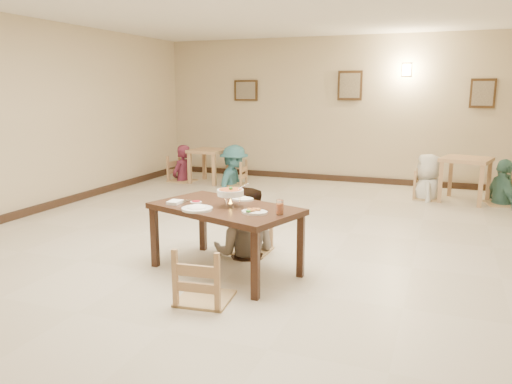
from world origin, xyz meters
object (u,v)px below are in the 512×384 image
at_px(chair_near, 204,248).
at_px(curry_warmer, 230,193).
at_px(bg_table_right, 466,166).
at_px(bg_diner_b, 234,145).
at_px(bg_chair_lr, 234,162).
at_px(bg_table_left, 209,156).
at_px(bg_diner_c, 430,154).
at_px(bg_diner_d, 506,159).
at_px(bg_chair_ll, 182,158).
at_px(main_diner, 245,187).
at_px(bg_chair_rr, 504,175).
at_px(bg_diner_a, 181,145).
at_px(chair_far, 252,215).
at_px(bg_chair_rl, 429,172).
at_px(drink_glass, 280,208).
at_px(main_table, 225,213).

relative_size(chair_near, curry_warmer, 3.28).
height_order(curry_warmer, bg_table_right, curry_warmer).
bearing_deg(curry_warmer, bg_diner_b, 113.05).
distance_m(bg_table_right, bg_chair_lr, 4.36).
relative_size(curry_warmer, bg_table_left, 0.41).
relative_size(bg_diner_c, bg_diner_d, 1.03).
relative_size(bg_table_left, bg_chair_ll, 0.74).
height_order(main_diner, curry_warmer, main_diner).
relative_size(curry_warmer, bg_chair_rr, 0.31).
relative_size(bg_diner_a, bg_diner_b, 0.94).
xyz_separation_m(bg_diner_b, bg_diner_d, (4.95, 0.01, -0.04)).
bearing_deg(bg_table_left, curry_warmer, -61.24).
bearing_deg(bg_chair_lr, chair_near, 16.16).
height_order(curry_warmer, bg_chair_lr, curry_warmer).
bearing_deg(chair_far, bg_chair_rl, 65.87).
bearing_deg(bg_diner_c, bg_diner_a, -94.33).
relative_size(drink_glass, bg_diner_c, 0.09).
xyz_separation_m(drink_glass, bg_chair_ll, (-3.74, 4.70, -0.28)).
bearing_deg(drink_glass, bg_chair_ll, 128.46).
height_order(bg_table_right, bg_diner_c, bg_diner_c).
bearing_deg(drink_glass, bg_diner_c, 75.61).
height_order(curry_warmer, bg_diner_c, bg_diner_c).
bearing_deg(bg_chair_ll, bg_chair_rl, -80.60).
distance_m(bg_table_left, bg_diner_a, 0.64).
height_order(curry_warmer, bg_diner_a, bg_diner_a).
bearing_deg(curry_warmer, bg_chair_lr, 113.05).
xyz_separation_m(chair_near, bg_table_left, (-2.61, 5.40, 0.06)).
distance_m(bg_table_right, bg_chair_rr, 0.62).
bearing_deg(bg_chair_lr, curry_warmer, 18.52).
bearing_deg(bg_diner_c, bg_diner_b, -94.30).
distance_m(drink_glass, bg_table_left, 5.72).
relative_size(bg_table_left, bg_diner_c, 0.47).
relative_size(bg_chair_ll, bg_diner_b, 0.62).
bearing_deg(main_diner, bg_diner_d, -137.79).
bearing_deg(bg_table_left, bg_chair_lr, -6.41).
bearing_deg(bg_diner_a, main_table, 41.31).
relative_size(chair_far, bg_chair_lr, 0.96).
xyz_separation_m(bg_table_left, bg_diner_a, (-0.60, -0.08, 0.21)).
distance_m(bg_table_right, bg_chair_ll, 5.56).
bearing_deg(bg_chair_ll, bg_diner_a, 35.48).
relative_size(chair_far, bg_diner_b, 0.55).
distance_m(main_table, bg_chair_lr, 4.95).
bearing_deg(bg_chair_rr, bg_chair_ll, -104.23).
bearing_deg(main_table, chair_far, 106.16).
xyz_separation_m(main_table, chair_far, (0.02, 0.71, -0.19)).
height_order(main_diner, bg_chair_lr, main_diner).
height_order(bg_table_left, bg_diner_a, bg_diner_a).
height_order(bg_chair_ll, bg_diner_b, bg_diner_b).
xyz_separation_m(main_table, bg_table_right, (2.47, 4.61, -0.01)).
relative_size(bg_table_left, bg_chair_rr, 0.74).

